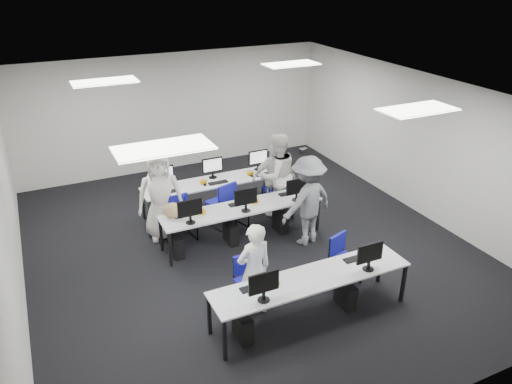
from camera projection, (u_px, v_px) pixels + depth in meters
name	position (u px, v px, depth m)	size (l,w,h in m)	color
room	(246.00, 174.00, 9.14)	(9.00, 9.02, 3.00)	black
ceiling_panels	(245.00, 94.00, 8.50)	(5.20, 4.60, 0.02)	white
desk_front	(312.00, 280.00, 7.52)	(3.20, 0.70, 0.73)	silver
desk_mid	(242.00, 209.00, 9.65)	(3.20, 0.70, 0.73)	silver
desk_back	(216.00, 183.00, 10.79)	(3.20, 0.70, 0.73)	silver
equipment_front	(301.00, 302.00, 7.57)	(2.51, 0.41, 1.19)	#0D40AD
equipment_mid	(234.00, 226.00, 9.69)	(2.91, 0.41, 1.19)	white
equipment_back	(224.00, 194.00, 11.02)	(2.91, 0.41, 1.19)	white
chair_0	(250.00, 291.00, 7.97)	(0.42, 0.45, 0.85)	navy
chair_1	(344.00, 269.00, 8.52)	(0.56, 0.58, 0.87)	navy
chair_2	(183.00, 226.00, 9.89)	(0.48, 0.52, 0.88)	navy
chair_3	(235.00, 216.00, 10.31)	(0.52, 0.54, 0.81)	navy
chair_4	(281.00, 202.00, 10.81)	(0.58, 0.61, 0.93)	navy
chair_5	(175.00, 219.00, 10.15)	(0.51, 0.54, 0.88)	navy
chair_6	(222.00, 211.00, 10.38)	(0.62, 0.65, 0.99)	navy
chair_7	(275.00, 197.00, 11.05)	(0.50, 0.53, 0.92)	navy
handbag	(173.00, 210.00, 9.17)	(0.37, 0.24, 0.30)	tan
student_0	(254.00, 270.00, 7.56)	(0.58, 0.38, 1.59)	white
student_1	(277.00, 175.00, 10.56)	(0.89, 0.69, 1.83)	white
student_2	(160.00, 195.00, 9.68)	(0.90, 0.58, 1.83)	white
student_3	(274.00, 179.00, 10.66)	(0.94, 0.39, 1.61)	white
photographer	(307.00, 201.00, 9.49)	(1.16, 0.67, 1.79)	slate
dslr_camera	(303.00, 151.00, 9.21)	(0.14, 0.18, 0.10)	black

